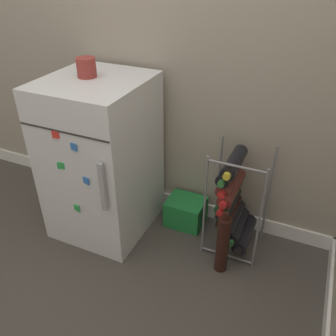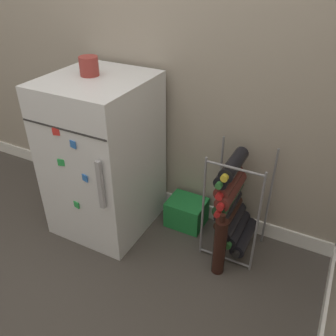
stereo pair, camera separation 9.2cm
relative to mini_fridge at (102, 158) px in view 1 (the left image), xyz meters
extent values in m
plane|color=#423D38|center=(0.35, -0.26, -0.45)|extent=(14.00, 14.00, 0.00)
cube|color=white|center=(0.35, 0.29, -0.40)|extent=(6.85, 0.01, 0.09)
cube|color=silver|center=(0.00, 0.00, 0.00)|extent=(0.50, 0.54, 0.89)
cube|color=#2D2D2D|center=(0.00, -0.27, 0.28)|extent=(0.49, 0.00, 0.01)
cube|color=#9E9EA3|center=(0.20, -0.29, 0.04)|extent=(0.02, 0.02, 0.26)
cube|color=green|center=(0.01, -0.27, -0.15)|extent=(0.04, 0.01, 0.04)
cube|color=red|center=(-0.04, -0.27, 0.26)|extent=(0.04, 0.02, 0.04)
cube|color=green|center=(-0.05, -0.27, 0.09)|extent=(0.04, 0.02, 0.04)
cube|color=blue|center=(0.09, -0.27, 0.05)|extent=(0.04, 0.01, 0.04)
cube|color=blue|center=(0.05, -0.27, 0.22)|extent=(0.04, 0.01, 0.04)
cylinder|color=slate|center=(0.61, 0.00, -0.14)|extent=(0.01, 0.01, 0.61)
cylinder|color=slate|center=(0.89, 0.00, -0.14)|extent=(0.01, 0.01, 0.61)
cylinder|color=slate|center=(0.61, 0.23, -0.14)|extent=(0.01, 0.01, 0.61)
cylinder|color=slate|center=(0.89, 0.23, -0.14)|extent=(0.01, 0.01, 0.61)
cylinder|color=slate|center=(0.75, 0.00, -0.43)|extent=(0.28, 0.01, 0.01)
cylinder|color=slate|center=(0.75, 0.00, 0.14)|extent=(0.28, 0.01, 0.01)
cylinder|color=black|center=(0.81, 0.12, -0.35)|extent=(0.08, 0.26, 0.08)
cylinder|color=black|center=(0.81, -0.03, -0.35)|extent=(0.04, 0.02, 0.04)
cylinder|color=black|center=(0.77, 0.12, -0.31)|extent=(0.08, 0.26, 0.08)
cylinder|color=#2D7033|center=(0.77, -0.03, -0.31)|extent=(0.04, 0.02, 0.04)
cylinder|color=black|center=(0.74, 0.12, -0.27)|extent=(0.08, 0.28, 0.08)
cylinder|color=red|center=(0.74, -0.04, -0.27)|extent=(0.04, 0.02, 0.04)
cylinder|color=black|center=(0.71, 0.12, -0.22)|extent=(0.07, 0.27, 0.07)
cylinder|color=gold|center=(0.71, -0.03, -0.22)|extent=(0.04, 0.02, 0.04)
cylinder|color=black|center=(0.71, 0.12, -0.17)|extent=(0.07, 0.26, 0.07)
cylinder|color=black|center=(0.71, -0.02, -0.17)|extent=(0.03, 0.02, 0.03)
cylinder|color=#19381E|center=(0.70, 0.12, -0.12)|extent=(0.07, 0.30, 0.07)
cylinder|color=red|center=(0.70, -0.04, -0.12)|extent=(0.04, 0.02, 0.04)
cylinder|color=#56231E|center=(0.71, 0.12, -0.07)|extent=(0.08, 0.29, 0.08)
cylinder|color=red|center=(0.71, -0.04, -0.07)|extent=(0.04, 0.02, 0.04)
cylinder|color=#56231E|center=(0.69, 0.12, -0.02)|extent=(0.08, 0.25, 0.08)
cylinder|color=red|center=(0.69, -0.02, -0.02)|extent=(0.04, 0.02, 0.04)
cylinder|color=black|center=(0.69, 0.12, 0.04)|extent=(0.07, 0.25, 0.07)
cylinder|color=#2D7033|center=(0.69, -0.02, 0.04)|extent=(0.03, 0.02, 0.03)
cylinder|color=black|center=(0.71, 0.12, 0.09)|extent=(0.07, 0.25, 0.07)
cylinder|color=gold|center=(0.71, -0.02, 0.09)|extent=(0.04, 0.02, 0.04)
cube|color=#1E7F38|center=(0.44, 0.18, -0.36)|extent=(0.22, 0.18, 0.17)
cylinder|color=maroon|center=(-0.05, 0.02, 0.49)|extent=(0.10, 0.10, 0.09)
cylinder|color=black|center=(0.74, -0.09, -0.28)|extent=(0.07, 0.07, 0.33)
cylinder|color=black|center=(0.74, -0.09, -0.09)|extent=(0.03, 0.03, 0.04)
camera|label=1|loc=(1.03, -1.39, 1.00)|focal=38.00mm
camera|label=2|loc=(1.11, -1.35, 1.00)|focal=38.00mm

